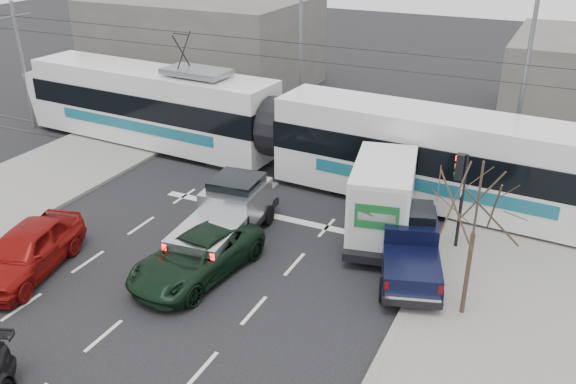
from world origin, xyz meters
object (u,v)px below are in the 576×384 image
at_px(tram, 278,128).
at_px(red_car, 27,251).
at_px(bare_tree, 477,206).
at_px(navy_pickup, 410,244).
at_px(street_lamp_near, 522,70).
at_px(green_car, 197,256).
at_px(silver_pickup, 229,212).
at_px(traffic_signal, 460,181).
at_px(box_truck, 384,197).
at_px(street_lamp_far, 298,39).

xyz_separation_m(tram, red_car, (-3.72, -11.71, -1.27)).
height_order(bare_tree, navy_pickup, bare_tree).
xyz_separation_m(street_lamp_near, green_car, (-8.33, -13.02, -4.38)).
xyz_separation_m(street_lamp_near, red_car, (-13.62, -15.37, -4.27)).
distance_m(navy_pickup, green_car, 7.24).
bearing_deg(red_car, green_car, 11.02).
bearing_deg(silver_pickup, street_lamp_near, 44.88).
bearing_deg(traffic_signal, green_car, -143.59).
distance_m(tram, box_truck, 7.41).
distance_m(navy_pickup, red_car, 13.03).
bearing_deg(tram, red_car, -104.12).
bearing_deg(tram, box_truck, -27.40).
height_order(traffic_signal, street_lamp_far, street_lamp_far).
height_order(bare_tree, red_car, bare_tree).
height_order(silver_pickup, green_car, silver_pickup).
xyz_separation_m(bare_tree, traffic_signal, (-1.13, 4.00, -1.05)).
bearing_deg(silver_pickup, traffic_signal, 14.65).
bearing_deg(red_car, bare_tree, 2.68).
height_order(street_lamp_far, red_car, street_lamp_far).
relative_size(bare_tree, traffic_signal, 1.39).
bearing_deg(box_truck, bare_tree, -58.11).
xyz_separation_m(bare_tree, street_lamp_near, (-0.29, 11.50, 1.32)).
distance_m(traffic_signal, silver_pickup, 8.46).
bearing_deg(green_car, box_truck, 56.70).
bearing_deg(traffic_signal, silver_pickup, -160.23).
bearing_deg(street_lamp_far, red_car, -96.98).
xyz_separation_m(street_lamp_far, silver_pickup, (2.85, -12.31, -4.03)).
height_order(street_lamp_near, navy_pickup, street_lamp_near).
relative_size(box_truck, green_car, 1.24).
xyz_separation_m(street_lamp_far, box_truck, (7.93, -9.45, -3.58)).
relative_size(bare_tree, silver_pickup, 0.81).
xyz_separation_m(green_car, red_car, (-5.30, -2.35, 0.12)).
bearing_deg(green_car, traffic_signal, 43.62).
height_order(box_truck, navy_pickup, box_truck).
height_order(street_lamp_far, green_car, street_lamp_far).
bearing_deg(silver_pickup, box_truck, 24.21).
xyz_separation_m(navy_pickup, red_car, (-11.71, -5.69, -0.19)).
height_order(bare_tree, silver_pickup, bare_tree).
xyz_separation_m(navy_pickup, green_car, (-6.41, -3.35, -0.31)).
xyz_separation_m(bare_tree, street_lamp_far, (-11.79, 13.50, 1.32)).
relative_size(green_car, red_car, 1.05).
relative_size(tram, red_car, 5.90).
distance_m(box_truck, red_car, 12.82).
height_order(street_lamp_near, box_truck, street_lamp_near).
xyz_separation_m(bare_tree, red_car, (-13.91, -3.87, -2.95)).
xyz_separation_m(traffic_signal, red_car, (-12.78, -7.86, -1.89)).
bearing_deg(street_lamp_near, traffic_signal, -96.41).
distance_m(bare_tree, street_lamp_far, 17.97).
bearing_deg(silver_pickup, tram, 95.53).
height_order(navy_pickup, green_car, navy_pickup).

